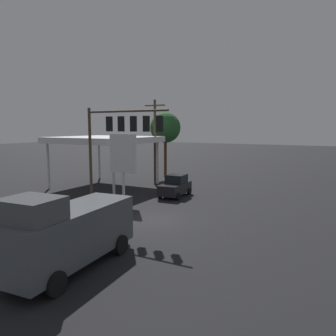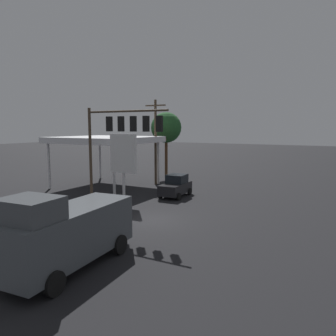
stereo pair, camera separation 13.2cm
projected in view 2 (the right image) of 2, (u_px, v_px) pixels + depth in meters
The scene contains 9 objects.
ground_plane at pixel (154, 220), 22.04m from camera, with size 200.00×200.00×0.00m, color black.
traffic_signal_assembly at pixel (120, 134), 21.78m from camera, with size 6.39×0.43×7.53m.
utility_pole at pixel (156, 140), 35.05m from camera, with size 2.40×0.26×9.07m.
gas_station_canopy at pixel (105, 140), 33.96m from camera, with size 9.38×9.01×5.20m.
price_sign at pixel (123, 156), 26.63m from camera, with size 2.49×0.27×5.65m.
delivery_truck at pixel (67, 232), 14.20m from camera, with size 2.95×6.95×3.58m.
hatchback_crossing at pixel (176, 186), 29.30m from camera, with size 2.11×3.88×1.97m.
street_tree at pixel (166, 128), 40.27m from camera, with size 3.76×3.76×8.01m.
fire_hydrant at pixel (69, 218), 20.97m from camera, with size 0.24×0.24×0.88m.
Camera 2 is at (-11.13, 18.34, 6.21)m, focal length 35.00 mm.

